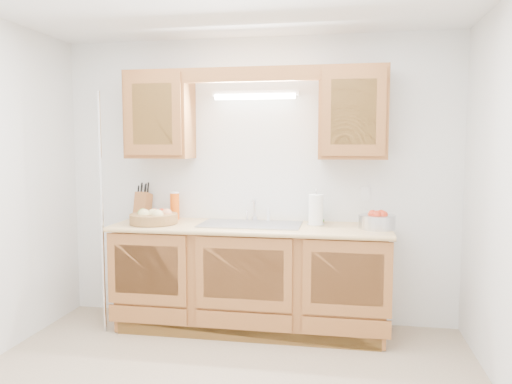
% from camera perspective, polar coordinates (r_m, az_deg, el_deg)
% --- Properties ---
extents(room, '(3.52, 3.50, 2.50)m').
position_cam_1_polar(room, '(2.98, -4.88, -0.75)').
color(room, tan).
rests_on(room, ground).
extents(base_cabinets, '(2.20, 0.60, 0.86)m').
position_cam_1_polar(base_cabinets, '(4.28, -0.62, -9.86)').
color(base_cabinets, '#945A2B').
rests_on(base_cabinets, ground).
extents(countertop, '(2.30, 0.63, 0.04)m').
position_cam_1_polar(countertop, '(4.17, -0.67, -4.07)').
color(countertop, tan).
rests_on(countertop, base_cabinets).
extents(upper_cabinet_left, '(0.55, 0.33, 0.75)m').
position_cam_1_polar(upper_cabinet_left, '(4.49, -10.90, 8.60)').
color(upper_cabinet_left, '#945A2B').
rests_on(upper_cabinet_left, room).
extents(upper_cabinet_right, '(0.55, 0.33, 0.75)m').
position_cam_1_polar(upper_cabinet_right, '(4.20, 11.03, 8.82)').
color(upper_cabinet_right, '#945A2B').
rests_on(upper_cabinet_right, room).
extents(valance, '(2.20, 0.05, 0.12)m').
position_cam_1_polar(valance, '(4.16, -0.68, 13.32)').
color(valance, '#945A2B').
rests_on(valance, room).
extents(fluorescent_fixture, '(0.76, 0.08, 0.08)m').
position_cam_1_polar(fluorescent_fixture, '(4.37, -0.11, 11.05)').
color(fluorescent_fixture, white).
rests_on(fluorescent_fixture, room).
extents(sink, '(0.84, 0.46, 0.36)m').
position_cam_1_polar(sink, '(4.20, -0.61, -4.72)').
color(sink, '#9E9EA3').
rests_on(sink, countertop).
extents(wire_shelf_pole, '(0.03, 0.03, 2.00)m').
position_cam_1_polar(wire_shelf_pole, '(4.31, -17.21, -2.40)').
color(wire_shelf_pole, silver).
rests_on(wire_shelf_pole, ground).
extents(outlet_plate, '(0.08, 0.01, 0.12)m').
position_cam_1_polar(outlet_plate, '(4.38, 12.40, -0.19)').
color(outlet_plate, white).
rests_on(outlet_plate, room).
extents(fruit_basket, '(0.45, 0.45, 0.13)m').
position_cam_1_polar(fruit_basket, '(4.32, -11.59, -2.84)').
color(fruit_basket, olive).
rests_on(fruit_basket, countertop).
extents(knife_block, '(0.13, 0.20, 0.34)m').
position_cam_1_polar(knife_block, '(4.64, -12.80, -1.48)').
color(knife_block, '#945A2B').
rests_on(knife_block, countertop).
extents(orange_canister, '(0.09, 0.09, 0.25)m').
position_cam_1_polar(orange_canister, '(4.53, -9.27, -1.54)').
color(orange_canister, '#E95A0C').
rests_on(orange_canister, countertop).
extents(soap_bottle, '(0.10, 0.11, 0.18)m').
position_cam_1_polar(soap_bottle, '(4.29, 6.94, -2.35)').
color(soap_bottle, blue).
rests_on(soap_bottle, countertop).
extents(sponge, '(0.13, 0.09, 0.02)m').
position_cam_1_polar(sponge, '(4.36, 6.96, -3.32)').
color(sponge, '#CC333F').
rests_on(sponge, countertop).
extents(paper_towel, '(0.15, 0.15, 0.31)m').
position_cam_1_polar(paper_towel, '(4.17, 6.86, -2.08)').
color(paper_towel, silver).
rests_on(paper_towel, countertop).
extents(apple_bowl, '(0.30, 0.30, 0.15)m').
position_cam_1_polar(apple_bowl, '(4.10, 13.68, -3.20)').
color(apple_bowl, silver).
rests_on(apple_bowl, countertop).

